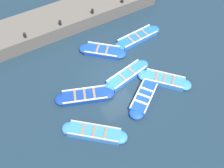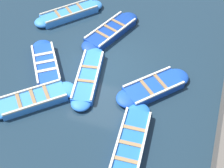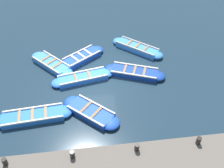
{
  "view_description": "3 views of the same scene",
  "coord_description": "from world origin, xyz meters",
  "px_view_note": "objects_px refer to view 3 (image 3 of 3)",
  "views": [
    {
      "loc": [
        8.91,
        -5.51,
        13.25
      ],
      "look_at": [
        0.42,
        -0.55,
        0.36
      ],
      "focal_mm": 42.0,
      "sensor_mm": 36.0,
      "label": 1
    },
    {
      "loc": [
        -3.72,
        8.75,
        9.64
      ],
      "look_at": [
        -0.97,
        0.9,
        0.28
      ],
      "focal_mm": 50.0,
      "sensor_mm": 36.0,
      "label": 2
    },
    {
      "loc": [
        -11.44,
        0.46,
        10.17
      ],
      "look_at": [
        -0.95,
        -0.87,
        0.48
      ],
      "focal_mm": 42.0,
      "sensor_mm": 36.0,
      "label": 3
    }
  ],
  "objects_px": {
    "boat_tucked": "(137,48)",
    "bollard_mid_south": "(72,154)",
    "boat_mid_row": "(83,78)",
    "boat_stern_in": "(51,64)",
    "bollard_mid_north": "(137,147)",
    "bollard_south": "(5,162)",
    "boat_far_corner": "(33,116)",
    "boat_broadside": "(135,72)",
    "boat_near_quay": "(82,57)",
    "boat_bow_out": "(91,112)",
    "bollard_north": "(199,141)"
  },
  "relations": [
    {
      "from": "boat_near_quay",
      "to": "boat_stern_in",
      "type": "relative_size",
      "value": 1.04
    },
    {
      "from": "boat_bow_out",
      "to": "boat_mid_row",
      "type": "bearing_deg",
      "value": 6.36
    },
    {
      "from": "boat_far_corner",
      "to": "boat_broadside",
      "type": "bearing_deg",
      "value": -64.37
    },
    {
      "from": "bollard_mid_south",
      "to": "bollard_south",
      "type": "xyz_separation_m",
      "value": [
        0.0,
        2.58,
        0.0
      ]
    },
    {
      "from": "boat_broadside",
      "to": "bollard_mid_north",
      "type": "relative_size",
      "value": 10.66
    },
    {
      "from": "boat_near_quay",
      "to": "bollard_south",
      "type": "xyz_separation_m",
      "value": [
        -7.72,
        3.19,
        1.04
      ]
    },
    {
      "from": "boat_mid_row",
      "to": "boat_bow_out",
      "type": "height_order",
      "value": "boat_bow_out"
    },
    {
      "from": "boat_bow_out",
      "to": "bollard_north",
      "type": "xyz_separation_m",
      "value": [
        -3.02,
        -4.28,
        1.04
      ]
    },
    {
      "from": "boat_broadside",
      "to": "bollard_mid_south",
      "type": "bearing_deg",
      "value": 147.9
    },
    {
      "from": "bollard_mid_south",
      "to": "bollard_south",
      "type": "relative_size",
      "value": 1.0
    },
    {
      "from": "boat_stern_in",
      "to": "bollard_south",
      "type": "height_order",
      "value": "bollard_south"
    },
    {
      "from": "boat_bow_out",
      "to": "boat_far_corner",
      "type": "bearing_deg",
      "value": 88.1
    },
    {
      "from": "boat_tucked",
      "to": "bollard_mid_south",
      "type": "bearing_deg",
      "value": 152.55
    },
    {
      "from": "boat_far_corner",
      "to": "bollard_north",
      "type": "relative_size",
      "value": 11.35
    },
    {
      "from": "boat_near_quay",
      "to": "bollard_south",
      "type": "relative_size",
      "value": 9.2
    },
    {
      "from": "boat_mid_row",
      "to": "bollard_mid_south",
      "type": "xyz_separation_m",
      "value": [
        -5.74,
        0.57,
        1.05
      ]
    },
    {
      "from": "boat_tucked",
      "to": "boat_near_quay",
      "type": "distance_m",
      "value": 3.75
    },
    {
      "from": "bollard_mid_south",
      "to": "bollard_mid_north",
      "type": "bearing_deg",
      "value": -90.0
    },
    {
      "from": "boat_stern_in",
      "to": "boat_mid_row",
      "type": "xyz_separation_m",
      "value": [
        -1.54,
        -1.86,
        -0.01
      ]
    },
    {
      "from": "boat_bow_out",
      "to": "bollard_south",
      "type": "distance_m",
      "value": 4.71
    },
    {
      "from": "boat_stern_in",
      "to": "boat_mid_row",
      "type": "distance_m",
      "value": 2.42
    },
    {
      "from": "boat_far_corner",
      "to": "boat_tucked",
      "type": "height_order",
      "value": "boat_tucked"
    },
    {
      "from": "boat_tucked",
      "to": "boat_stern_in",
      "type": "relative_size",
      "value": 1.07
    },
    {
      "from": "boat_broadside",
      "to": "boat_bow_out",
      "type": "height_order",
      "value": "boat_broadside"
    },
    {
      "from": "bollard_mid_south",
      "to": "bollard_south",
      "type": "bearing_deg",
      "value": 90.0
    },
    {
      "from": "boat_mid_row",
      "to": "boat_stern_in",
      "type": "bearing_deg",
      "value": 50.36
    },
    {
      "from": "boat_stern_in",
      "to": "bollard_mid_north",
      "type": "distance_m",
      "value": 8.31
    },
    {
      "from": "boat_tucked",
      "to": "boat_near_quay",
      "type": "xyz_separation_m",
      "value": [
        -0.57,
        3.7,
        -0.01
      ]
    },
    {
      "from": "boat_tucked",
      "to": "bollard_mid_south",
      "type": "relative_size",
      "value": 9.47
    },
    {
      "from": "boat_tucked",
      "to": "boat_mid_row",
      "type": "height_order",
      "value": "boat_tucked"
    },
    {
      "from": "bollard_mid_north",
      "to": "bollard_south",
      "type": "xyz_separation_m",
      "value": [
        0.0,
        5.16,
        0.0
      ]
    },
    {
      "from": "boat_broadside",
      "to": "boat_mid_row",
      "type": "distance_m",
      "value": 3.09
    },
    {
      "from": "boat_bow_out",
      "to": "bollard_south",
      "type": "relative_size",
      "value": 8.89
    },
    {
      "from": "boat_tucked",
      "to": "boat_bow_out",
      "type": "distance_m",
      "value": 6.29
    },
    {
      "from": "boat_far_corner",
      "to": "bollard_mid_north",
      "type": "height_order",
      "value": "bollard_mid_north"
    },
    {
      "from": "boat_stern_in",
      "to": "boat_bow_out",
      "type": "distance_m",
      "value": 4.78
    },
    {
      "from": "boat_broadside",
      "to": "boat_far_corner",
      "type": "bearing_deg",
      "value": 115.63
    },
    {
      "from": "bollard_north",
      "to": "boat_near_quay",
      "type": "bearing_deg",
      "value": 30.54
    },
    {
      "from": "boat_near_quay",
      "to": "bollard_north",
      "type": "xyz_separation_m",
      "value": [
        -7.72,
        -4.55,
        1.04
      ]
    },
    {
      "from": "boat_far_corner",
      "to": "boat_mid_row",
      "type": "xyz_separation_m",
      "value": [
        2.62,
        -2.58,
        -0.0
      ]
    },
    {
      "from": "boat_mid_row",
      "to": "bollard_north",
      "type": "xyz_separation_m",
      "value": [
        -5.74,
        -4.59,
        1.05
      ]
    },
    {
      "from": "bollard_mid_north",
      "to": "boat_stern_in",
      "type": "bearing_deg",
      "value": 27.98
    },
    {
      "from": "bollard_mid_north",
      "to": "boat_mid_row",
      "type": "bearing_deg",
      "value": 19.27
    },
    {
      "from": "bollard_north",
      "to": "bollard_south",
      "type": "xyz_separation_m",
      "value": [
        0.0,
        7.74,
        0.0
      ]
    },
    {
      "from": "boat_mid_row",
      "to": "boat_near_quay",
      "type": "bearing_deg",
      "value": -0.92
    },
    {
      "from": "bollard_north",
      "to": "bollard_mid_south",
      "type": "xyz_separation_m",
      "value": [
        0.0,
        5.16,
        0.0
      ]
    },
    {
      "from": "boat_tucked",
      "to": "bollard_mid_south",
      "type": "distance_m",
      "value": 9.4
    },
    {
      "from": "boat_bow_out",
      "to": "bollard_mid_south",
      "type": "relative_size",
      "value": 8.89
    },
    {
      "from": "boat_mid_row",
      "to": "boat_broadside",
      "type": "bearing_deg",
      "value": -88.22
    },
    {
      "from": "bollard_north",
      "to": "bollard_mid_north",
      "type": "height_order",
      "value": "same"
    }
  ]
}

